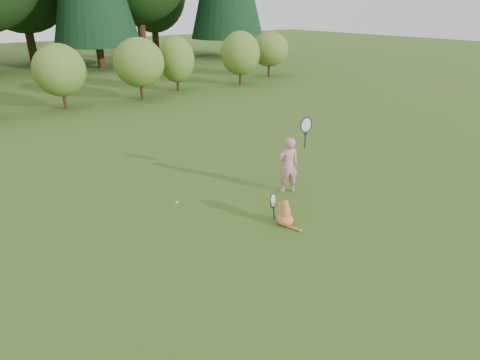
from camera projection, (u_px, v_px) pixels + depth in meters
ground at (257, 228)px, 7.94m from camera, size 100.00×100.00×0.00m
shrub_row at (59, 74)px, 16.80m from camera, size 28.00×3.00×2.80m
child at (289, 164)px, 9.21m from camera, size 0.77×0.48×1.99m
cat at (285, 212)px, 7.96m from camera, size 0.46×0.73×0.75m
tennis_ball at (177, 202)px, 7.57m from camera, size 0.06×0.06×0.06m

